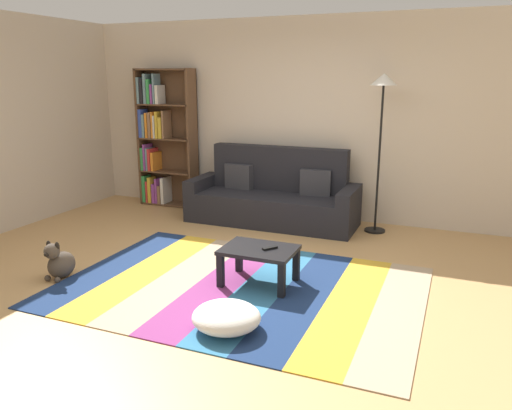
{
  "coord_description": "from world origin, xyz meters",
  "views": [
    {
      "loc": [
        1.92,
        -4.16,
        1.93
      ],
      "look_at": [
        0.04,
        0.44,
        0.65
      ],
      "focal_mm": 35.32,
      "sensor_mm": 36.0,
      "label": 1
    }
  ],
  "objects": [
    {
      "name": "bookshelf",
      "position": [
        -2.28,
        2.31,
        0.99
      ],
      "size": [
        0.9,
        0.28,
        2.03
      ],
      "color": "brown",
      "rests_on": "ground_plane"
    },
    {
      "name": "standing_lamp",
      "position": [
        1.0,
        2.11,
        1.64
      ],
      "size": [
        0.32,
        0.32,
        1.96
      ],
      "color": "black",
      "rests_on": "ground_plane"
    },
    {
      "name": "back_wall",
      "position": [
        0.0,
        2.55,
        1.35
      ],
      "size": [
        6.8,
        0.1,
        2.7
      ],
      "primitive_type": "cube",
      "color": "beige",
      "rests_on": "ground_plane"
    },
    {
      "name": "pouf",
      "position": [
        0.36,
        -0.95,
        0.11
      ],
      "size": [
        0.54,
        0.52,
        0.21
      ],
      "primitive_type": "ellipsoid",
      "color": "white",
      "rests_on": "rug"
    },
    {
      "name": "ground_plane",
      "position": [
        0.0,
        0.0,
        0.0
      ],
      "size": [
        14.0,
        14.0,
        0.0
      ],
      "primitive_type": "plane",
      "color": "tan"
    },
    {
      "name": "dog",
      "position": [
        -1.61,
        -0.62,
        0.16
      ],
      "size": [
        0.22,
        0.35,
        0.4
      ],
      "color": "#473D33",
      "rests_on": "ground_plane"
    },
    {
      "name": "coffee_table",
      "position": [
        0.25,
        -0.01,
        0.3
      ],
      "size": [
        0.68,
        0.5,
        0.35
      ],
      "color": "black",
      "rests_on": "rug"
    },
    {
      "name": "left_wall",
      "position": [
        -3.4,
        0.75,
        1.35
      ],
      "size": [
        0.1,
        5.5,
        2.7
      ],
      "primitive_type": "cube",
      "color": "beige",
      "rests_on": "ground_plane"
    },
    {
      "name": "couch",
      "position": [
        -0.36,
        2.02,
        0.34
      ],
      "size": [
        2.26,
        0.8,
        1.0
      ],
      "color": "black",
      "rests_on": "ground_plane"
    },
    {
      "name": "tv_remote",
      "position": [
        0.36,
        -0.0,
        0.37
      ],
      "size": [
        0.13,
        0.15,
        0.02
      ],
      "primitive_type": "cube",
      "rotation": [
        0.0,
        0.0,
        -0.65
      ],
      "color": "black",
      "rests_on": "coffee_table"
    },
    {
      "name": "rug",
      "position": [
        0.12,
        -0.16,
        0.01
      ],
      "size": [
        3.31,
        2.33,
        0.01
      ],
      "color": "navy",
      "rests_on": "ground_plane"
    }
  ]
}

